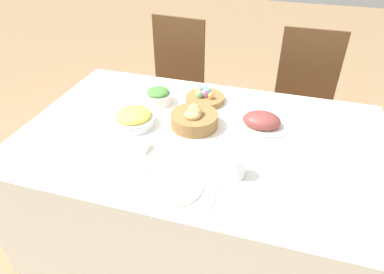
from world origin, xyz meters
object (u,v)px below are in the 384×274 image
pineapple_bowl (134,118)px  fork (139,178)px  bread_basket (194,118)px  butter_dish (136,146)px  chair_far_left (173,81)px  drinking_cup (237,167)px  knife (209,193)px  green_salad_bowl (158,96)px  spoon (216,194)px  chair_far_right (304,99)px  dinner_plate (173,185)px  ham_platter (262,121)px  egg_basket (204,97)px

pineapple_bowl → fork: (0.20, -0.38, -0.04)m
bread_basket → butter_dish: size_ratio=1.91×
chair_far_left → drinking_cup: chair_far_left is taller
pineapple_bowl → knife: 0.63m
drinking_cup → knife: bearing=-121.8°
butter_dish → green_salad_bowl: bearing=97.5°
fork → spoon: size_ratio=1.00×
chair_far_right → fork: chair_far_right is taller
knife → dinner_plate: bearing=176.2°
chair_far_left → pineapple_bowl: (0.11, -0.93, 0.24)m
green_salad_bowl → spoon: size_ratio=0.77×
green_salad_bowl → butter_dish: 0.45m
chair_far_left → dinner_plate: (0.46, -1.31, 0.20)m
chair_far_right → butter_dish: bearing=-124.8°
ham_platter → egg_basket: bearing=153.6°
dinner_plate → pineapple_bowl: bearing=132.2°
butter_dish → chair_far_left: bearing=100.6°
green_salad_bowl → butter_dish: green_salad_bowl is taller
drinking_cup → butter_dish: 0.49m
dinner_plate → spoon: bearing=0.0°
egg_basket → pineapple_bowl: bearing=-129.2°
butter_dish → fork: bearing=-62.1°
bread_basket → ham_platter: (0.33, 0.10, -0.02)m
bread_basket → knife: (0.19, -0.46, -0.04)m
ham_platter → fork: ham_platter is taller
green_salad_bowl → bread_basket: bearing=-33.5°
chair_far_right → knife: bearing=-105.9°
egg_basket → chair_far_right: bearing=44.8°
chair_far_right → green_salad_bowl: 1.09m
chair_far_left → spoon: chair_far_left is taller
green_salad_bowl → chair_far_left: bearing=102.6°
dinner_plate → butter_dish: 0.31m
drinking_cup → butter_dish: drinking_cup is taller
ham_platter → pineapple_bowl: bearing=-164.6°
fork → spoon: (0.33, 0.00, 0.00)m
pineapple_bowl → spoon: bearing=-35.9°
ham_platter → dinner_plate: size_ratio=1.19×
chair_far_right → pineapple_bowl: (-0.87, -0.93, 0.24)m
fork → green_salad_bowl: bearing=100.2°
ham_platter → pineapple_bowl: 0.66m
egg_basket → drinking_cup: (0.30, -0.59, 0.02)m
chair_far_right → drinking_cup: size_ratio=10.99×
green_salad_bowl → pineapple_bowl: same height
egg_basket → butter_dish: egg_basket is taller
chair_far_left → chair_far_right: bearing=5.1°
bread_basket → pineapple_bowl: bearing=-165.8°
chair_far_left → fork: bearing=-71.6°
green_salad_bowl → knife: (0.46, -0.63, -0.04)m
dinner_plate → fork: dinner_plate is taller
chair_far_left → bread_basket: chair_far_left is taller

